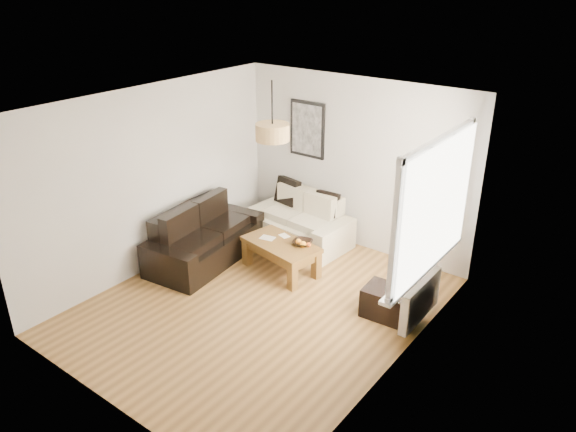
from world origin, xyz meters
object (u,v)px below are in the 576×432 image
Objects in this scene: coffee_table at (281,257)px; ottoman at (391,304)px; loveseat_cream at (300,220)px; sofa_leather at (205,235)px.

ottoman is at bearing -2.90° from coffee_table.
loveseat_cream is 2.34m from ottoman.
ottoman is (2.88, 0.31, -0.21)m from sofa_leather.
sofa_leather is at bearing -159.83° from coffee_table.
loveseat_cream reaches higher than coffee_table.
loveseat_cream is at bearing -37.46° from sofa_leather.
ottoman is at bearing -20.95° from loveseat_cream.
ottoman is (1.78, -0.09, -0.04)m from coffee_table.
loveseat_cream is at bearing 154.68° from ottoman.
sofa_leather is 1.67× the size of coffee_table.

